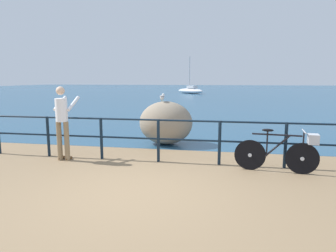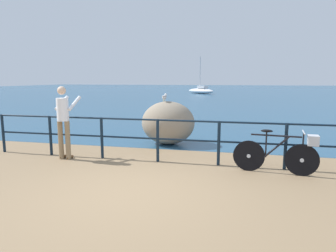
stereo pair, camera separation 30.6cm
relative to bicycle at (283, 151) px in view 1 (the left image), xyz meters
name	(u,v)px [view 1 (the left image)]	position (x,y,z in m)	size (l,w,h in m)	color
ground_plane	(204,103)	(-2.75, 18.39, -0.51)	(120.00, 120.00, 0.10)	#846B4C
sea_surface	(214,90)	(-2.75, 46.60, -0.46)	(120.00, 90.00, 0.01)	navy
promenade_railing	(158,135)	(-2.75, 0.37, 0.17)	(8.65, 0.07, 1.02)	black
bicycle	(283,151)	(0.00, 0.00, 0.00)	(1.69, 0.48, 0.92)	black
person_at_railing	(62,120)	(-5.03, 0.09, 0.53)	(0.47, 0.65, 1.78)	#8C7251
breakwater_boulder_main	(166,123)	(-2.94, 2.32, 0.18)	(1.60, 1.30, 1.29)	gray
seagull	(162,97)	(-3.04, 2.26, 0.97)	(0.14, 0.34, 0.23)	gold
sailboat	(190,90)	(-5.54, 33.92, -0.04)	(4.26, 3.74, 4.90)	white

